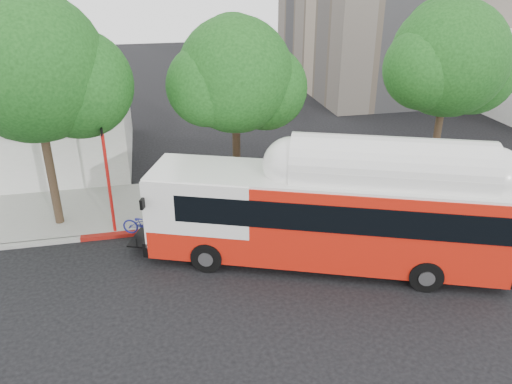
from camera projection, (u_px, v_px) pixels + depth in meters
ground at (292, 269)px, 18.80m from camera, size 120.00×120.00×0.00m
sidewalk at (256, 195)px, 24.53m from camera, size 60.00×5.00×0.15m
curb_strip at (268, 219)px, 22.23m from camera, size 60.00×0.30×0.15m
red_curb_segment at (201, 226)px, 21.64m from camera, size 10.00×0.32×0.16m
street_tree_left at (46, 73)px, 19.31m from camera, size 6.67×5.80×9.74m
street_tree_mid at (244, 79)px, 21.59m from camera, size 5.75×5.00×8.62m
street_tree_right at (456, 63)px, 23.21m from camera, size 6.21×5.40×9.18m
transit_bus at (327, 217)px, 18.44m from camera, size 13.81×7.27×4.11m
signal_pole at (109, 182)px, 20.22m from camera, size 0.13×0.44×4.68m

